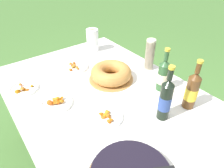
% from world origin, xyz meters
% --- Properties ---
extents(ground_plane, '(16.00, 16.00, 0.00)m').
position_xyz_m(ground_plane, '(0.00, 0.00, 0.00)').
color(ground_plane, '#4C7A38').
extents(garden_table, '(1.72, 1.12, 0.77)m').
position_xyz_m(garden_table, '(0.00, 0.00, 0.71)').
color(garden_table, brown).
rests_on(garden_table, ground_plane).
extents(tablecloth, '(1.73, 1.13, 0.10)m').
position_xyz_m(tablecloth, '(0.00, 0.00, 0.76)').
color(tablecloth, white).
rests_on(tablecloth, garden_table).
extents(bundt_cake, '(0.33, 0.33, 0.11)m').
position_xyz_m(bundt_cake, '(-0.16, 0.14, 0.83)').
color(bundt_cake, '#B78447').
rests_on(bundt_cake, tablecloth).
extents(cup_stack, '(0.07, 0.07, 0.25)m').
position_xyz_m(cup_stack, '(-0.10, 0.47, 0.90)').
color(cup_stack, beige).
rests_on(cup_stack, tablecloth).
extents(cider_bottle_green, '(0.08, 0.08, 0.31)m').
position_xyz_m(cider_bottle_green, '(0.14, 0.35, 0.89)').
color(cider_bottle_green, '#2D562D').
rests_on(cider_bottle_green, tablecloth).
extents(cider_bottle_amber, '(0.08, 0.08, 0.33)m').
position_xyz_m(cider_bottle_amber, '(0.37, 0.34, 0.90)').
color(cider_bottle_amber, brown).
rests_on(cider_bottle_amber, tablecloth).
extents(juice_bottle_red, '(0.07, 0.07, 0.35)m').
position_xyz_m(juice_bottle_red, '(0.34, 0.14, 0.91)').
color(juice_bottle_red, black).
rests_on(juice_bottle_red, tablecloth).
extents(snack_plate_near, '(0.20, 0.20, 0.06)m').
position_xyz_m(snack_plate_near, '(-0.14, -0.31, 0.79)').
color(snack_plate_near, white).
rests_on(snack_plate_near, tablecloth).
extents(snack_plate_left, '(0.22, 0.22, 0.05)m').
position_xyz_m(snack_plate_left, '(-0.47, -0.00, 0.79)').
color(snack_plate_left, white).
rests_on(snack_plate_left, tablecloth).
extents(snack_plate_right, '(0.20, 0.20, 0.05)m').
position_xyz_m(snack_plate_right, '(-0.42, -0.43, 0.78)').
color(snack_plate_right, white).
rests_on(snack_plate_right, tablecloth).
extents(snack_plate_far, '(0.20, 0.20, 0.05)m').
position_xyz_m(snack_plate_far, '(0.15, -0.13, 0.79)').
color(snack_plate_far, white).
rests_on(snack_plate_far, tablecloth).
extents(paper_towel_roll, '(0.11, 0.11, 0.21)m').
position_xyz_m(paper_towel_roll, '(-0.67, 0.30, 0.88)').
color(paper_towel_roll, white).
rests_on(paper_towel_roll, tablecloth).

